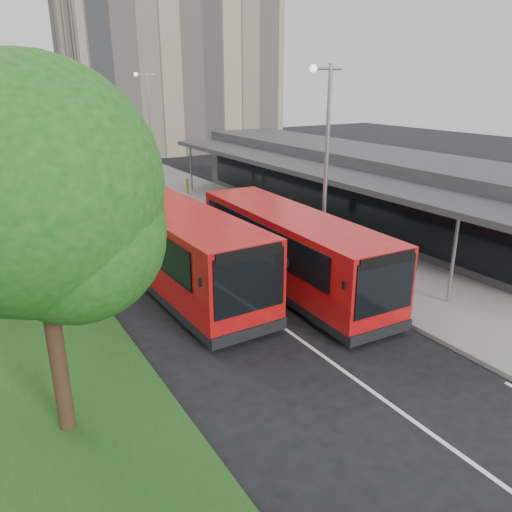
{
  "coord_description": "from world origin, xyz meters",
  "views": [
    {
      "loc": [
        -8.17,
        -13.31,
        7.54
      ],
      "look_at": [
        0.64,
        1.39,
        1.5
      ],
      "focal_mm": 35.0,
      "sensor_mm": 36.0,
      "label": 1
    }
  ],
  "objects_px": {
    "litter_bin": "(258,220)",
    "car_far": "(28,153)",
    "lamp_post_far": "(149,123)",
    "bus_main": "(290,250)",
    "bollard": "(187,186)",
    "tree_near": "(34,205)",
    "car_near": "(81,157)",
    "bus_second": "(174,247)",
    "lamp_post_near": "(325,158)"
  },
  "relations": [
    {
      "from": "lamp_post_far",
      "to": "car_near",
      "type": "distance_m",
      "value": 15.66
    },
    {
      "from": "lamp_post_near",
      "to": "bus_main",
      "type": "relative_size",
      "value": 0.77
    },
    {
      "from": "bollard",
      "to": "tree_near",
      "type": "bearing_deg",
      "value": -119.94
    },
    {
      "from": "bollard",
      "to": "car_near",
      "type": "relative_size",
      "value": 0.3
    },
    {
      "from": "bus_main",
      "to": "bus_second",
      "type": "height_order",
      "value": "bus_second"
    },
    {
      "from": "tree_near",
      "to": "car_near",
      "type": "height_order",
      "value": "tree_near"
    },
    {
      "from": "bollard",
      "to": "car_near",
      "type": "distance_m",
      "value": 18.79
    },
    {
      "from": "lamp_post_far",
      "to": "bus_main",
      "type": "distance_m",
      "value": 21.04
    },
    {
      "from": "bus_second",
      "to": "car_far",
      "type": "bearing_deg",
      "value": 88.73
    },
    {
      "from": "tree_near",
      "to": "car_near",
      "type": "distance_m",
      "value": 41.26
    },
    {
      "from": "bus_second",
      "to": "lamp_post_near",
      "type": "bearing_deg",
      "value": -17.41
    },
    {
      "from": "bus_second",
      "to": "bollard",
      "type": "bearing_deg",
      "value": 63.51
    },
    {
      "from": "litter_bin",
      "to": "lamp_post_near",
      "type": "bearing_deg",
      "value": -98.64
    },
    {
      "from": "tree_near",
      "to": "bollard",
      "type": "xyz_separation_m",
      "value": [
        12.33,
        21.4,
        -4.6
      ]
    },
    {
      "from": "litter_bin",
      "to": "car_far",
      "type": "distance_m",
      "value": 35.13
    },
    {
      "from": "lamp_post_near",
      "to": "litter_bin",
      "type": "distance_m",
      "value": 7.94
    },
    {
      "from": "lamp_post_near",
      "to": "bus_second",
      "type": "height_order",
      "value": "lamp_post_near"
    },
    {
      "from": "bus_second",
      "to": "car_near",
      "type": "height_order",
      "value": "bus_second"
    },
    {
      "from": "bus_main",
      "to": "bollard",
      "type": "height_order",
      "value": "bus_main"
    },
    {
      "from": "lamp_post_near",
      "to": "tree_near",
      "type": "bearing_deg",
      "value": -156.03
    },
    {
      "from": "tree_near",
      "to": "car_near",
      "type": "bearing_deg",
      "value": 76.93
    },
    {
      "from": "lamp_post_far",
      "to": "litter_bin",
      "type": "height_order",
      "value": "lamp_post_far"
    },
    {
      "from": "bus_second",
      "to": "car_near",
      "type": "bearing_deg",
      "value": 82.0
    },
    {
      "from": "lamp_post_near",
      "to": "bus_second",
      "type": "xyz_separation_m",
      "value": [
        -5.75,
        1.66,
        -3.11
      ]
    },
    {
      "from": "tree_near",
      "to": "bollard",
      "type": "relative_size",
      "value": 8.11
    },
    {
      "from": "litter_bin",
      "to": "bollard",
      "type": "xyz_separation_m",
      "value": [
        0.18,
        9.77,
        0.1
      ]
    },
    {
      "from": "tree_near",
      "to": "bus_second",
      "type": "height_order",
      "value": "tree_near"
    },
    {
      "from": "tree_near",
      "to": "litter_bin",
      "type": "distance_m",
      "value": 17.46
    },
    {
      "from": "litter_bin",
      "to": "tree_near",
      "type": "bearing_deg",
      "value": -136.24
    },
    {
      "from": "bus_main",
      "to": "lamp_post_far",
      "type": "bearing_deg",
      "value": 86.59
    },
    {
      "from": "lamp_post_near",
      "to": "car_near",
      "type": "xyz_separation_m",
      "value": [
        -1.85,
        34.99,
        -4.15
      ]
    },
    {
      "from": "tree_near",
      "to": "car_far",
      "type": "height_order",
      "value": "tree_near"
    },
    {
      "from": "tree_near",
      "to": "bus_main",
      "type": "distance_m",
      "value": 10.74
    },
    {
      "from": "car_near",
      "to": "bollard",
      "type": "bearing_deg",
      "value": -67.92
    },
    {
      "from": "lamp_post_far",
      "to": "bus_main",
      "type": "xyz_separation_m",
      "value": [
        -2.01,
        -20.69,
        -3.22
      ]
    },
    {
      "from": "litter_bin",
      "to": "lamp_post_far",
      "type": "bearing_deg",
      "value": 94.36
    },
    {
      "from": "bollard",
      "to": "car_far",
      "type": "xyz_separation_m",
      "value": [
        -6.99,
        24.69,
        -0.14
      ]
    },
    {
      "from": "tree_near",
      "to": "bus_main",
      "type": "bearing_deg",
      "value": 25.04
    },
    {
      "from": "bus_main",
      "to": "bollard",
      "type": "distance_m",
      "value": 17.46
    },
    {
      "from": "lamp_post_near",
      "to": "bus_main",
      "type": "height_order",
      "value": "lamp_post_near"
    },
    {
      "from": "tree_near",
      "to": "bus_second",
      "type": "bearing_deg",
      "value": 50.84
    },
    {
      "from": "car_near",
      "to": "lamp_post_near",
      "type": "bearing_deg",
      "value": -74.24
    },
    {
      "from": "bollard",
      "to": "car_far",
      "type": "height_order",
      "value": "bollard"
    },
    {
      "from": "bus_second",
      "to": "car_near",
      "type": "distance_m",
      "value": 33.57
    },
    {
      "from": "lamp_post_near",
      "to": "litter_bin",
      "type": "bearing_deg",
      "value": 81.36
    },
    {
      "from": "tree_near",
      "to": "bollard",
      "type": "bearing_deg",
      "value": 60.06
    },
    {
      "from": "lamp_post_near",
      "to": "car_far",
      "type": "height_order",
      "value": "lamp_post_near"
    },
    {
      "from": "lamp_post_far",
      "to": "car_far",
      "type": "distance_m",
      "value": 22.32
    },
    {
      "from": "bus_main",
      "to": "car_near",
      "type": "relative_size",
      "value": 3.09
    },
    {
      "from": "bus_second",
      "to": "car_near",
      "type": "xyz_separation_m",
      "value": [
        3.89,
        33.33,
        -1.04
      ]
    }
  ]
}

